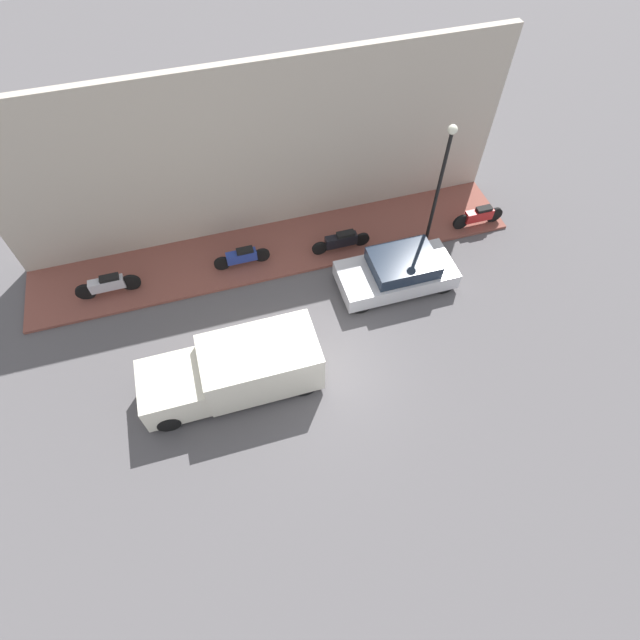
{
  "coord_description": "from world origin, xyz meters",
  "views": [
    {
      "loc": [
        -7.35,
        1.99,
        13.33
      ],
      "look_at": [
        1.36,
        -0.56,
        0.6
      ],
      "focal_mm": 28.0,
      "sensor_mm": 36.0,
      "label": 1
    }
  ],
  "objects_px": {
    "parked_car": "(398,272)",
    "streetlamp": "(442,174)",
    "scooter_silver": "(108,285)",
    "motorcycle_red": "(479,216)",
    "motorcycle_blue": "(242,257)",
    "delivery_van": "(234,370)",
    "motorcycle_black": "(341,241)"
  },
  "relations": [
    {
      "from": "motorcycle_blue",
      "to": "motorcycle_red",
      "type": "bearing_deg",
      "value": -93.12
    },
    {
      "from": "delivery_van",
      "to": "streetlamp",
      "type": "height_order",
      "value": "streetlamp"
    },
    {
      "from": "parked_car",
      "to": "streetlamp",
      "type": "relative_size",
      "value": 0.84
    },
    {
      "from": "motorcycle_blue",
      "to": "motorcycle_red",
      "type": "height_order",
      "value": "motorcycle_red"
    },
    {
      "from": "motorcycle_black",
      "to": "streetlamp",
      "type": "bearing_deg",
      "value": -96.71
    },
    {
      "from": "streetlamp",
      "to": "delivery_van",
      "type": "bearing_deg",
      "value": 117.04
    },
    {
      "from": "delivery_van",
      "to": "motorcycle_red",
      "type": "height_order",
      "value": "delivery_van"
    },
    {
      "from": "delivery_van",
      "to": "scooter_silver",
      "type": "xyz_separation_m",
      "value": [
        4.6,
        3.44,
        -0.32
      ]
    },
    {
      "from": "motorcycle_red",
      "to": "motorcycle_blue",
      "type": "bearing_deg",
      "value": 86.88
    },
    {
      "from": "parked_car",
      "to": "motorcycle_blue",
      "type": "xyz_separation_m",
      "value": [
        2.24,
        4.9,
        -0.1
      ]
    },
    {
      "from": "motorcycle_black",
      "to": "motorcycle_red",
      "type": "relative_size",
      "value": 1.08
    },
    {
      "from": "scooter_silver",
      "to": "streetlamp",
      "type": "xyz_separation_m",
      "value": [
        -0.6,
        -11.26,
        2.44
      ]
    },
    {
      "from": "scooter_silver",
      "to": "delivery_van",
      "type": "bearing_deg",
      "value": -143.16
    },
    {
      "from": "motorcycle_red",
      "to": "streetlamp",
      "type": "xyz_separation_m",
      "value": [
        -0.15,
        2.09,
        2.45
      ]
    },
    {
      "from": "motorcycle_red",
      "to": "parked_car",
      "type": "bearing_deg",
      "value": 114.09
    },
    {
      "from": "scooter_silver",
      "to": "motorcycle_black",
      "type": "bearing_deg",
      "value": -91.63
    },
    {
      "from": "scooter_silver",
      "to": "streetlamp",
      "type": "bearing_deg",
      "value": -93.07
    },
    {
      "from": "parked_car",
      "to": "delivery_van",
      "type": "xyz_separation_m",
      "value": [
        -2.38,
        5.99,
        0.27
      ]
    },
    {
      "from": "parked_car",
      "to": "scooter_silver",
      "type": "distance_m",
      "value": 9.68
    },
    {
      "from": "motorcycle_red",
      "to": "motorcycle_black",
      "type": "bearing_deg",
      "value": 87.54
    },
    {
      "from": "scooter_silver",
      "to": "streetlamp",
      "type": "relative_size",
      "value": 0.45
    },
    {
      "from": "motorcycle_black",
      "to": "motorcycle_red",
      "type": "height_order",
      "value": "motorcycle_red"
    },
    {
      "from": "parked_car",
      "to": "motorcycle_blue",
      "type": "relative_size",
      "value": 1.98
    },
    {
      "from": "parked_car",
      "to": "scooter_silver",
      "type": "bearing_deg",
      "value": 76.79
    },
    {
      "from": "parked_car",
      "to": "motorcycle_red",
      "type": "height_order",
      "value": "parked_car"
    },
    {
      "from": "motorcycle_red",
      "to": "streetlamp",
      "type": "relative_size",
      "value": 0.43
    },
    {
      "from": "parked_car",
      "to": "scooter_silver",
      "type": "height_order",
      "value": "parked_car"
    },
    {
      "from": "parked_car",
      "to": "scooter_silver",
      "type": "xyz_separation_m",
      "value": [
        2.21,
        9.43,
        -0.05
      ]
    },
    {
      "from": "parked_car",
      "to": "delivery_van",
      "type": "height_order",
      "value": "delivery_van"
    },
    {
      "from": "parked_car",
      "to": "motorcycle_black",
      "type": "xyz_separation_m",
      "value": [
        1.98,
        1.35,
        -0.08
      ]
    },
    {
      "from": "motorcycle_blue",
      "to": "parked_car",
      "type": "bearing_deg",
      "value": -114.53
    },
    {
      "from": "streetlamp",
      "to": "motorcycle_red",
      "type": "bearing_deg",
      "value": -85.96
    }
  ]
}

